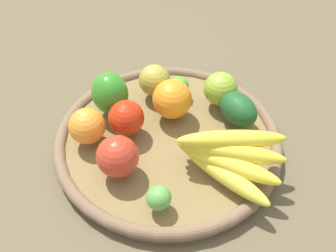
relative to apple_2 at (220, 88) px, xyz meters
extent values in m
plane|color=brown|center=(0.14, 0.00, -0.07)|extent=(2.40, 2.40, 0.00)
cylinder|color=olive|center=(0.14, 0.00, -0.06)|extent=(0.43, 0.43, 0.02)
torus|color=brown|center=(0.14, 0.00, -0.05)|extent=(0.44, 0.44, 0.02)
sphere|color=#8CAB31|center=(0.00, 0.00, 0.00)|extent=(0.07, 0.07, 0.07)
sphere|color=red|center=(0.20, -0.05, 0.00)|extent=(0.08, 0.08, 0.07)
ellipsoid|color=yellow|center=(0.14, 0.15, -0.02)|extent=(0.05, 0.19, 0.03)
ellipsoid|color=yellow|center=(0.13, 0.14, 0.00)|extent=(0.10, 0.18, 0.03)
ellipsoid|color=yellow|center=(0.12, 0.14, 0.01)|extent=(0.14, 0.17, 0.03)
ellipsoid|color=yellow|center=(0.11, 0.13, 0.03)|extent=(0.17, 0.14, 0.03)
sphere|color=#AB9C37|center=(0.08, -0.11, 0.00)|extent=(0.08, 0.08, 0.07)
sphere|color=orange|center=(0.26, -0.08, 0.00)|extent=(0.07, 0.07, 0.07)
ellipsoid|color=#1C5124|center=(0.01, 0.06, -0.01)|extent=(0.07, 0.09, 0.06)
sphere|color=#5BA744|center=(0.26, 0.12, -0.01)|extent=(0.06, 0.06, 0.04)
sphere|color=#57A52D|center=(0.05, -0.07, -0.01)|extent=(0.04, 0.04, 0.04)
sphere|color=red|center=(0.26, 0.01, 0.00)|extent=(0.10, 0.10, 0.07)
sphere|color=orange|center=(0.10, -0.03, 0.00)|extent=(0.11, 0.11, 0.08)
ellipsoid|color=#328422|center=(0.19, -0.12, 0.01)|extent=(0.08, 0.08, 0.09)
camera|label=1|loc=(0.47, 0.39, 0.50)|focal=41.11mm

